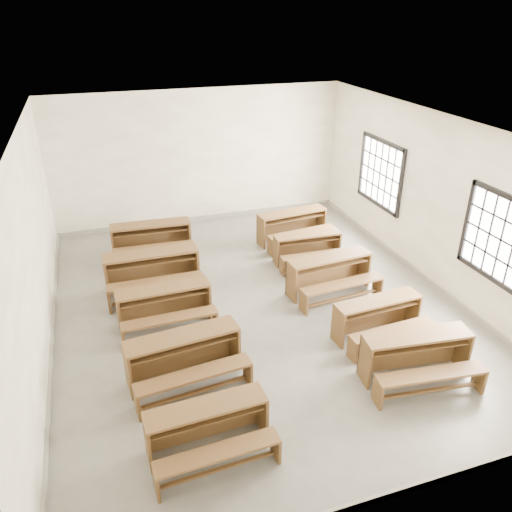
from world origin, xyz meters
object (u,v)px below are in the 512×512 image
object	(u,v)px
desk_set_7	(330,272)
desk_set_4	(152,238)
desk_set_5	(417,354)
desk_set_6	(378,316)
desk_set_1	(184,355)
desk_set_8	(308,246)
desk_set_3	(152,269)
desk_set_9	(293,224)
desk_set_2	(165,304)
desk_set_0	(208,426)

from	to	relation	value
desk_set_7	desk_set_4	bearing A→B (deg)	134.38
desk_set_5	desk_set_6	distance (m)	1.07
desk_set_5	desk_set_7	distance (m)	2.59
desk_set_4	desk_set_5	distance (m)	5.99
desk_set_1	desk_set_8	distance (m)	4.24
desk_set_3	desk_set_4	world-z (taller)	desk_set_3
desk_set_8	desk_set_5	bearing A→B (deg)	-86.76
desk_set_4	desk_set_9	bearing A→B (deg)	-1.03
desk_set_4	desk_set_6	size ratio (longest dim) A/B	1.13
desk_set_2	desk_set_7	xyz separation A→B (m)	(3.11, 0.11, 0.01)
desk_set_2	desk_set_7	size ratio (longest dim) A/B	0.94
desk_set_5	desk_set_9	xyz separation A→B (m)	(0.07, 4.90, 0.01)
desk_set_8	desk_set_9	xyz separation A→B (m)	(0.09, 1.06, 0.05)
desk_set_6	desk_set_9	size ratio (longest dim) A/B	0.90
desk_set_4	desk_set_8	bearing A→B (deg)	-19.68
desk_set_0	desk_set_9	bearing A→B (deg)	55.79
desk_set_1	desk_set_5	bearing A→B (deg)	-23.56
desk_set_0	desk_set_9	world-z (taller)	desk_set_9
desk_set_2	desk_set_3	world-z (taller)	desk_set_3
desk_set_9	desk_set_2	bearing A→B (deg)	-149.90
desk_set_4	desk_set_7	world-z (taller)	desk_set_4
desk_set_2	desk_set_4	world-z (taller)	desk_set_4
desk_set_4	desk_set_3	bearing A→B (deg)	-93.78
desk_set_1	desk_set_4	size ratio (longest dim) A/B	1.00
desk_set_5	desk_set_7	world-z (taller)	desk_set_7
desk_set_0	desk_set_2	xyz separation A→B (m)	(-0.06, 2.84, 0.02)
desk_set_4	desk_set_9	world-z (taller)	desk_set_4
desk_set_1	desk_set_7	distance (m)	3.44
desk_set_0	desk_set_2	distance (m)	2.85
desk_set_1	desk_set_0	bearing A→B (deg)	-95.35
desk_set_6	desk_set_7	size ratio (longest dim) A/B	0.90
desk_set_4	desk_set_7	bearing A→B (deg)	-37.46
desk_set_7	desk_set_8	distance (m)	1.26
desk_set_8	desk_set_3	bearing A→B (deg)	-174.47
desk_set_0	desk_set_3	distance (m)	4.07
desk_set_0	desk_set_2	size ratio (longest dim) A/B	0.96
desk_set_6	desk_set_7	bearing A→B (deg)	91.27
desk_set_2	desk_set_4	xyz separation A→B (m)	(0.15, 2.66, 0.03)
desk_set_3	desk_set_9	size ratio (longest dim) A/B	1.04
desk_set_0	desk_set_2	bearing A→B (deg)	88.61
desk_set_4	desk_set_8	size ratio (longest dim) A/B	1.19
desk_set_1	desk_set_7	world-z (taller)	desk_set_1
desk_set_2	desk_set_3	distance (m)	1.22
desk_set_2	desk_set_8	bearing A→B (deg)	21.65
desk_set_3	desk_set_8	bearing A→B (deg)	3.29
desk_set_1	desk_set_9	distance (m)	5.07
desk_set_0	desk_set_4	size ratio (longest dim) A/B	0.88
desk_set_7	desk_set_8	bearing A→B (deg)	80.77
desk_set_4	desk_set_5	xyz separation A→B (m)	(3.08, -5.14, -0.02)
desk_set_8	desk_set_9	size ratio (longest dim) A/B	0.86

